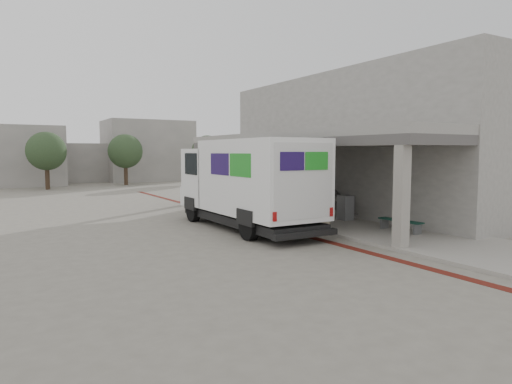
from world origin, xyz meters
TOP-DOWN VIEW (x-y plane):
  - ground at (0.00, 0.00)m, footprint 120.00×120.00m
  - bike_lane_stripe at (1.00, 2.00)m, footprint 0.35×40.00m
  - sidewalk at (4.00, 0.00)m, footprint 4.40×28.00m
  - transit_building at (6.83, 4.50)m, footprint 7.60×17.00m
  - distant_backdrop at (-2.84, 35.89)m, footprint 28.00×10.00m
  - tree_left at (-5.00, 28.00)m, footprint 3.20×3.20m
  - tree_mid at (2.00, 30.00)m, footprint 3.20×3.20m
  - tree_right at (10.00, 29.00)m, footprint 3.20×3.20m
  - fedex_truck at (-0.08, 2.60)m, footprint 2.68×8.42m
  - bench at (4.27, -1.52)m, footprint 0.48×1.88m
  - bollard_near at (2.10, 0.26)m, footprint 0.40×0.40m
  - bollard_far at (2.10, 1.55)m, footprint 0.39×0.39m
  - utility_cabinet at (4.47, 1.80)m, footprint 0.55×0.69m

SIDE VIEW (x-z plane):
  - ground at x=0.00m, z-range 0.00..0.00m
  - bike_lane_stripe at x=1.00m, z-range 0.00..0.01m
  - sidewalk at x=4.00m, z-range 0.00..0.12m
  - bollard_far at x=2.10m, z-range 0.12..0.71m
  - bollard_near at x=2.10m, z-range 0.12..0.73m
  - bench at x=4.27m, z-range 0.21..0.65m
  - utility_cabinet at x=4.47m, z-range 0.12..1.20m
  - fedex_truck at x=-0.08m, z-range 0.12..3.70m
  - distant_backdrop at x=-2.84m, z-range -0.55..5.95m
  - tree_left at x=-5.00m, z-range 0.78..5.58m
  - tree_mid at x=2.00m, z-range 0.78..5.58m
  - tree_right at x=10.00m, z-range 0.78..5.58m
  - transit_building at x=6.83m, z-range -0.10..6.90m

